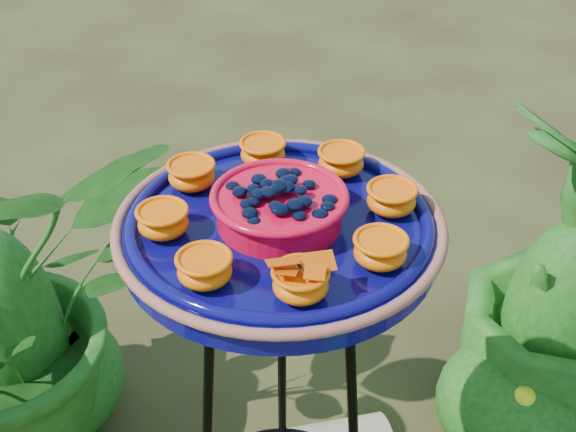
{
  "coord_description": "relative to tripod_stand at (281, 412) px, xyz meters",
  "views": [
    {
      "loc": [
        0.11,
        -0.95,
        1.72
      ],
      "look_at": [
        0.09,
        0.04,
        1.03
      ],
      "focal_mm": 50.0,
      "sensor_mm": 36.0,
      "label": 1
    }
  ],
  "objects": [
    {
      "name": "feeder_dish",
      "position": [
        0.0,
        -0.0,
        0.42
      ],
      "size": [
        0.51,
        0.51,
        0.12
      ],
      "rotation": [
        0.0,
        0.0,
        0.01
      ],
      "color": "#080753",
      "rests_on": "tripod_stand"
    },
    {
      "name": "shrub_back_right",
      "position": [
        0.7,
        0.55,
        -0.13
      ],
      "size": [
        0.62,
        0.62,
        0.9
      ],
      "primitive_type": "imported",
      "rotation": [
        0.0,
        0.0,
        1.82
      ],
      "color": "#154512",
      "rests_on": "ground"
    },
    {
      "name": "tripod_stand",
      "position": [
        0.0,
        0.0,
        0.0
      ],
      "size": [
        0.36,
        0.38,
        0.97
      ],
      "rotation": [
        0.0,
        0.0,
        0.01
      ],
      "color": "black",
      "rests_on": "ground"
    }
  ]
}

